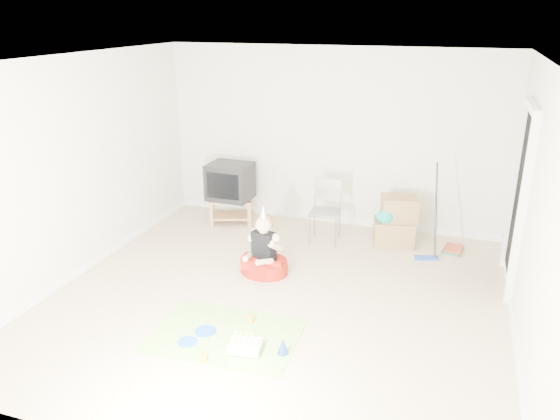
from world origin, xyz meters
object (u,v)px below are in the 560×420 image
(crt_tv, at_px, (230,181))
(seated_woman, at_px, (264,258))
(folding_chair, at_px, (325,212))
(birthday_cake, at_px, (245,347))
(cardboard_boxes, at_px, (396,222))
(tv_stand, at_px, (231,208))

(crt_tv, xyz_separation_m, seated_woman, (1.05, -1.42, -0.47))
(folding_chair, xyz_separation_m, seated_woman, (-0.47, -1.19, -0.24))
(crt_tv, xyz_separation_m, birthday_cake, (1.45, -3.04, -0.62))
(cardboard_boxes, bearing_deg, birthday_cake, -108.50)
(tv_stand, xyz_separation_m, crt_tv, (0.00, 0.00, 0.42))
(folding_chair, xyz_separation_m, birthday_cake, (-0.07, -2.81, -0.39))
(tv_stand, distance_m, seated_woman, 1.77)
(folding_chair, relative_size, cardboard_boxes, 1.30)
(crt_tv, relative_size, folding_chair, 0.70)
(folding_chair, distance_m, cardboard_boxes, 0.97)
(crt_tv, xyz_separation_m, folding_chair, (1.52, -0.23, -0.23))
(tv_stand, height_order, seated_woman, seated_woman)
(birthday_cake, bearing_deg, folding_chair, 88.63)
(crt_tv, distance_m, birthday_cake, 3.42)
(seated_woman, bearing_deg, tv_stand, 126.49)
(folding_chair, relative_size, seated_woman, 1.01)
(folding_chair, xyz_separation_m, cardboard_boxes, (0.94, 0.21, -0.10))
(cardboard_boxes, bearing_deg, crt_tv, 179.43)
(cardboard_boxes, distance_m, birthday_cake, 3.19)
(crt_tv, bearing_deg, tv_stand, -88.23)
(tv_stand, bearing_deg, folding_chair, -8.66)
(tv_stand, height_order, folding_chair, folding_chair)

